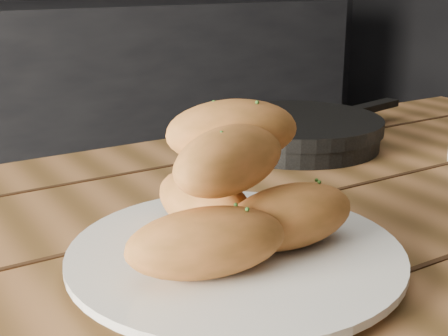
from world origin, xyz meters
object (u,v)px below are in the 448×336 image
at_px(bread_rolls, 233,191).
at_px(skillet, 297,131).
at_px(table, 316,325).
at_px(plate, 236,257).

relative_size(bread_rolls, skillet, 0.59).
bearing_deg(bread_rolls, table, 2.33).
xyz_separation_m(plate, bread_rolls, (-0.00, 0.00, 0.06)).
relative_size(plate, bread_rolls, 1.31).
distance_m(bread_rolls, skillet, 0.43).
distance_m(plate, bread_rolls, 0.06).
relative_size(table, skillet, 3.60).
height_order(table, bread_rolls, bread_rolls).
bearing_deg(table, bread_rolls, -177.67).
bearing_deg(bread_rolls, skillet, 43.49).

